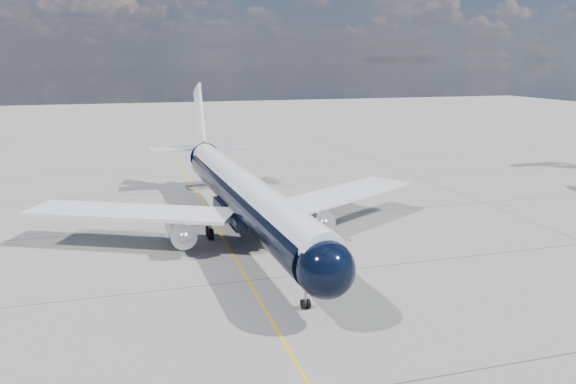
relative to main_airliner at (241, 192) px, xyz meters
name	(u,v)px	position (x,y,z in m)	size (l,w,h in m)	color
ground	(207,211)	(-1.79, 9.25, -4.02)	(320.00, 320.00, 0.00)	gray
taxiway_centerline	(215,224)	(-1.79, 4.25, -4.02)	(0.16, 160.00, 0.01)	#FFAF0D
main_airliner	(241,192)	(0.00, 0.00, 0.00)	(36.82, 44.83, 12.95)	black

